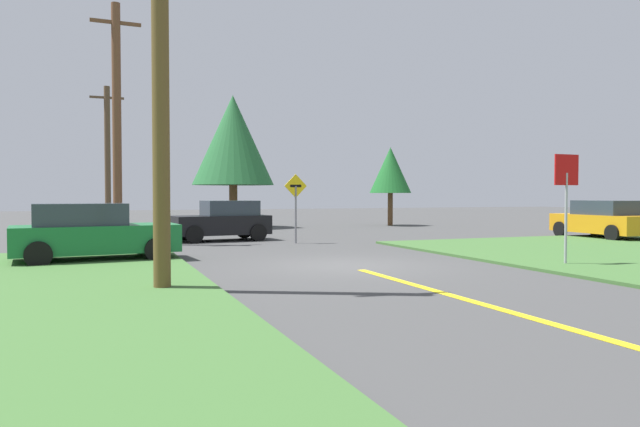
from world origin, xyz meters
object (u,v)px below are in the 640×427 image
at_px(direction_sign, 296,200).
at_px(oak_tree_left, 390,170).
at_px(car_on_crossroad, 605,220).
at_px(parked_car_near_building, 92,233).
at_px(pine_tree_center, 233,140).
at_px(utility_pole_far, 108,156).
at_px(utility_pole_mid, 117,122).
at_px(stop_sign, 566,187).
at_px(utility_pole_near, 160,46).
at_px(car_approaching_junction, 223,221).

xyz_separation_m(direction_sign, oak_tree_left, (9.52, 10.34, 1.68)).
bearing_deg(car_on_crossroad, parked_car_near_building, 96.44).
bearing_deg(direction_sign, pine_tree_center, 89.28).
xyz_separation_m(utility_pole_far, pine_tree_center, (6.65, -1.77, 0.91)).
bearing_deg(utility_pole_mid, direction_sign, -16.12).
bearing_deg(stop_sign, parked_car_near_building, -28.26).
bearing_deg(utility_pole_near, car_approaching_junction, 73.12).
distance_m(parked_car_near_building, utility_pole_near, 7.06).
distance_m(utility_pole_mid, oak_tree_left, 18.07).
relative_size(car_approaching_junction, utility_pole_mid, 0.44).
height_order(stop_sign, car_on_crossroad, stop_sign).
xyz_separation_m(utility_pole_mid, direction_sign, (6.38, -1.84, -2.92)).
xyz_separation_m(utility_pole_near, oak_tree_left, (15.47, 19.96, -1.35)).
distance_m(stop_sign, car_approaching_junction, 13.47).
bearing_deg(utility_pole_far, parked_car_near_building, -92.45).
bearing_deg(car_on_crossroad, car_approaching_junction, 74.99).
bearing_deg(pine_tree_center, parked_car_near_building, -115.63).
relative_size(utility_pole_mid, oak_tree_left, 1.88).
bearing_deg(utility_pole_mid, pine_tree_center, 56.06).
height_order(utility_pole_near, utility_pole_far, utility_pole_near).
bearing_deg(oak_tree_left, utility_pole_near, -127.78).
bearing_deg(car_on_crossroad, utility_pole_mid, 79.88).
relative_size(direction_sign, pine_tree_center, 0.35).
height_order(stop_sign, utility_pole_mid, utility_pole_mid).
distance_m(utility_pole_near, pine_tree_center, 22.02).
xyz_separation_m(utility_pole_mid, utility_pole_far, (-0.13, 11.46, -0.54)).
bearing_deg(parked_car_near_building, car_on_crossroad, -1.57).
height_order(car_approaching_junction, utility_pole_mid, utility_pole_mid).
height_order(car_on_crossroad, utility_pole_near, utility_pole_near).
bearing_deg(parked_car_near_building, pine_tree_center, 58.91).
height_order(utility_pole_near, direction_sign, utility_pole_near).
height_order(parked_car_near_building, utility_pole_mid, utility_pole_mid).
bearing_deg(utility_pole_far, utility_pole_near, -88.62).
relative_size(car_on_crossroad, utility_pole_mid, 0.49).
distance_m(utility_pole_far, pine_tree_center, 6.94).
bearing_deg(direction_sign, parked_car_near_building, -151.92).
bearing_deg(direction_sign, utility_pole_far, 116.05).
distance_m(car_on_crossroad, utility_pole_far, 25.24).
bearing_deg(utility_pole_far, stop_sign, -64.65).
distance_m(car_approaching_junction, utility_pole_far, 12.18).
bearing_deg(car_approaching_junction, stop_sign, 113.44).
height_order(car_approaching_junction, direction_sign, direction_sign).
bearing_deg(car_on_crossroad, pine_tree_center, 44.86).
xyz_separation_m(stop_sign, utility_pole_mid, (-10.61, 11.20, 2.51)).
xyz_separation_m(car_approaching_junction, utility_pole_far, (-4.18, 10.98, 3.23)).
relative_size(utility_pole_near, oak_tree_left, 1.94).
xyz_separation_m(stop_sign, direction_sign, (-4.23, 9.36, -0.41)).
relative_size(car_on_crossroad, pine_tree_center, 0.59).
height_order(parked_car_near_building, utility_pole_far, utility_pole_far).
relative_size(parked_car_near_building, car_on_crossroad, 1.02).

